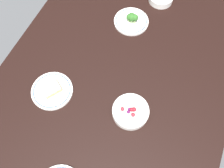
# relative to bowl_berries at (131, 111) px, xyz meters

# --- Properties ---
(dining_table) EXTENTS (1.58, 1.14, 0.04)m
(dining_table) POSITION_rel_bowl_berries_xyz_m (0.10, 0.13, -0.04)
(dining_table) COLOR black
(dining_table) RESTS_ON ground
(bowl_berries) EXTENTS (0.17, 0.17, 0.06)m
(bowl_berries) POSITION_rel_bowl_berries_xyz_m (0.00, 0.00, 0.00)
(bowl_berries) COLOR white
(bowl_berries) RESTS_ON dining_table
(plate_broccoli) EXTENTS (0.19, 0.19, 0.07)m
(plate_broccoli) POSITION_rel_bowl_berries_xyz_m (0.50, 0.19, -0.00)
(plate_broccoli) COLOR white
(plate_broccoli) RESTS_ON dining_table
(plate_sandwich) EXTENTS (0.20, 0.20, 0.04)m
(plate_sandwich) POSITION_rel_bowl_berries_xyz_m (-0.05, 0.39, -0.01)
(plate_sandwich) COLOR white
(plate_sandwich) RESTS_ON dining_table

